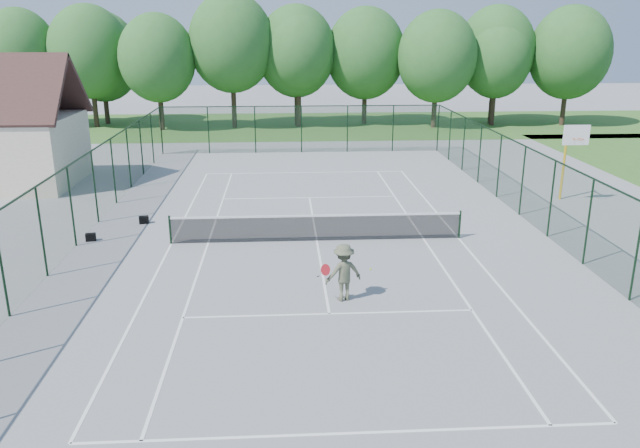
% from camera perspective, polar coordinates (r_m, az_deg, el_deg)
% --- Properties ---
extents(ground, '(140.00, 140.00, 0.00)m').
position_cam_1_polar(ground, '(23.77, -0.29, -1.55)').
color(ground, gray).
rests_on(ground, ground).
extents(grass_far, '(80.00, 16.00, 0.01)m').
position_cam_1_polar(grass_far, '(53.03, -2.11, 9.01)').
color(grass_far, '#3F7029').
rests_on(grass_far, ground).
extents(court_lines, '(11.05, 23.85, 0.01)m').
position_cam_1_polar(court_lines, '(23.77, -0.29, -1.54)').
color(court_lines, white).
rests_on(court_lines, ground).
extents(tennis_net, '(11.08, 0.08, 1.10)m').
position_cam_1_polar(tennis_net, '(23.59, -0.29, -0.23)').
color(tennis_net, black).
rests_on(tennis_net, ground).
extents(fence_enclosure, '(18.05, 36.05, 3.02)m').
position_cam_1_polar(fence_enclosure, '(23.31, -0.30, 2.08)').
color(fence_enclosure, '#1A3822').
rests_on(fence_enclosure, ground).
extents(tree_line_far, '(39.40, 6.40, 9.70)m').
position_cam_1_polar(tree_line_far, '(52.50, -2.19, 15.49)').
color(tree_line_far, '#3B2A1F').
rests_on(tree_line_far, ground).
extents(basketball_goal, '(1.20, 1.43, 3.65)m').
position_cam_1_polar(basketball_goal, '(30.81, 21.95, 6.52)').
color(basketball_goal, gold).
rests_on(basketball_goal, ground).
extents(sports_bag_a, '(0.40, 0.28, 0.30)m').
position_cam_1_polar(sports_bag_a, '(25.29, -20.23, -1.14)').
color(sports_bag_a, black).
rests_on(sports_bag_a, ground).
extents(sports_bag_b, '(0.44, 0.33, 0.31)m').
position_cam_1_polar(sports_bag_b, '(26.88, -15.80, 0.37)').
color(sports_bag_b, black).
rests_on(sports_bag_b, ground).
extents(tennis_player, '(1.76, 0.96, 1.74)m').
position_cam_1_polar(tennis_player, '(18.42, 2.16, -4.44)').
color(tennis_player, '#545840').
rests_on(tennis_player, ground).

